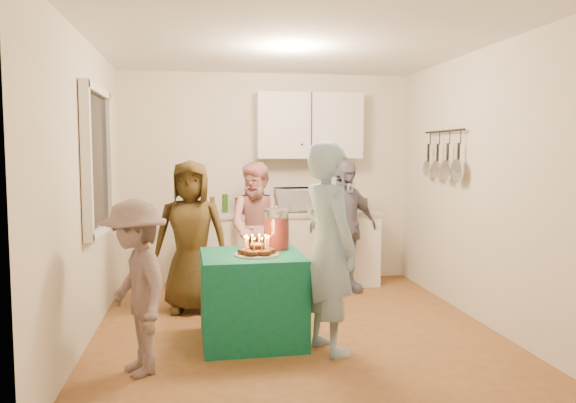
{
  "coord_description": "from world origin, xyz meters",
  "views": [
    {
      "loc": [
        -0.84,
        -4.99,
        1.62
      ],
      "look_at": [
        0.0,
        0.35,
        1.15
      ],
      "focal_mm": 35.0,
      "sensor_mm": 36.0,
      "label": 1
    }
  ],
  "objects": [
    {
      "name": "donut_cake",
      "position": [
        -0.37,
        -0.35,
        0.85
      ],
      "size": [
        0.38,
        0.38,
        0.18
      ],
      "primitive_type": null,
      "color": "#381C0C",
      "rests_on": "party_table"
    },
    {
      "name": "upper_cabinet",
      "position": [
        0.5,
        1.85,
        1.95
      ],
      "size": [
        1.3,
        0.3,
        0.8
      ],
      "primitive_type": "cube",
      "color": "white",
      "rests_on": "back_wall"
    },
    {
      "name": "back_wall",
      "position": [
        0.0,
        2.0,
        1.3
      ],
      "size": [
        3.6,
        3.6,
        0.0
      ],
      "primitive_type": "plane",
      "color": "silver",
      "rests_on": "floor"
    },
    {
      "name": "floor",
      "position": [
        0.0,
        0.0,
        0.0
      ],
      "size": [
        4.0,
        4.0,
        0.0
      ],
      "primitive_type": "plane",
      "color": "brown",
      "rests_on": "ground"
    },
    {
      "name": "punch_jar",
      "position": [
        -0.17,
        -0.07,
        0.93
      ],
      "size": [
        0.22,
        0.22,
        0.34
      ],
      "primitive_type": "cylinder",
      "color": "red",
      "rests_on": "party_table"
    },
    {
      "name": "pot_rack",
      "position": [
        1.72,
        0.7,
        1.6
      ],
      "size": [
        0.12,
        1.0,
        0.6
      ],
      "primitive_type": "cube",
      "color": "black",
      "rests_on": "right_wall"
    },
    {
      "name": "child_near_left",
      "position": [
        -1.31,
        -0.86,
        0.64
      ],
      "size": [
        0.77,
        0.96,
        1.29
      ],
      "primitive_type": "imported",
      "rotation": [
        0.0,
        0.0,
        -1.16
      ],
      "color": "#62504F",
      "rests_on": "floor"
    },
    {
      "name": "countertop",
      "position": [
        0.2,
        1.7,
        0.89
      ],
      "size": [
        2.24,
        0.62,
        0.05
      ],
      "primitive_type": "cube",
      "color": "beige",
      "rests_on": "counter"
    },
    {
      "name": "ceiling",
      "position": [
        0.0,
        0.0,
        2.6
      ],
      "size": [
        4.0,
        4.0,
        0.0
      ],
      "primitive_type": "plane",
      "color": "white",
      "rests_on": "floor"
    },
    {
      "name": "microwave",
      "position": [
        0.32,
        1.7,
        1.05
      ],
      "size": [
        0.53,
        0.37,
        0.29
      ],
      "primitive_type": "imported",
      "rotation": [
        0.0,
        0.0,
        0.05
      ],
      "color": "white",
      "rests_on": "countertop"
    },
    {
      "name": "woman_back_center",
      "position": [
        -0.18,
        1.35,
        0.76
      ],
      "size": [
        0.87,
        0.76,
        1.51
      ],
      "primitive_type": "imported",
      "rotation": [
        0.0,
        0.0,
        -0.29
      ],
      "color": "#DC737E",
      "rests_on": "floor"
    },
    {
      "name": "window_night",
      "position": [
        -1.77,
        0.3,
        1.55
      ],
      "size": [
        0.04,
        1.0,
        1.2
      ],
      "primitive_type": "cube",
      "color": "black",
      "rests_on": "left_wall"
    },
    {
      "name": "left_wall",
      "position": [
        -1.8,
        0.0,
        1.3
      ],
      "size": [
        4.0,
        4.0,
        0.0
      ],
      "primitive_type": "plane",
      "color": "silver",
      "rests_on": "floor"
    },
    {
      "name": "woman_back_left",
      "position": [
        -0.94,
        0.74,
        0.77
      ],
      "size": [
        0.81,
        0.58,
        1.55
      ],
      "primitive_type": "imported",
      "rotation": [
        0.0,
        0.0,
        -0.12
      ],
      "color": "brown",
      "rests_on": "floor"
    },
    {
      "name": "right_wall",
      "position": [
        1.8,
        0.0,
        1.3
      ],
      "size": [
        4.0,
        4.0,
        0.0
      ],
      "primitive_type": "plane",
      "color": "silver",
      "rests_on": "floor"
    },
    {
      "name": "woman_back_right",
      "position": [
        0.79,
        1.26,
        0.77
      ],
      "size": [
        0.97,
        0.65,
        1.53
      ],
      "primitive_type": "imported",
      "rotation": [
        0.0,
        0.0,
        0.34
      ],
      "color": "black",
      "rests_on": "floor"
    },
    {
      "name": "counter",
      "position": [
        0.2,
        1.7,
        0.43
      ],
      "size": [
        2.2,
        0.58,
        0.86
      ],
      "primitive_type": "cube",
      "color": "white",
      "rests_on": "floor"
    },
    {
      "name": "party_table",
      "position": [
        -0.41,
        -0.27,
        0.38
      ],
      "size": [
        0.87,
        0.87,
        0.76
      ],
      "primitive_type": "cube",
      "rotation": [
        0.0,
        0.0,
        0.03
      ],
      "color": "#0E5D43",
      "rests_on": "floor"
    },
    {
      "name": "man_birthday",
      "position": [
        0.18,
        -0.61,
        0.86
      ],
      "size": [
        0.6,
        0.73,
        1.71
      ],
      "primitive_type": "imported",
      "rotation": [
        0.0,
        0.0,
        1.92
      ],
      "color": "#8FB3D0",
      "rests_on": "floor"
    }
  ]
}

